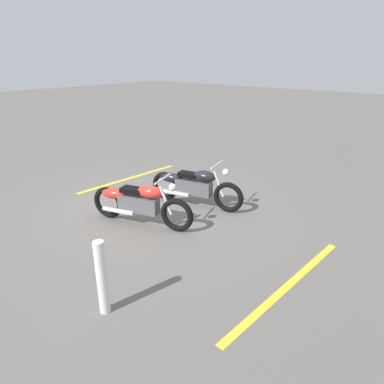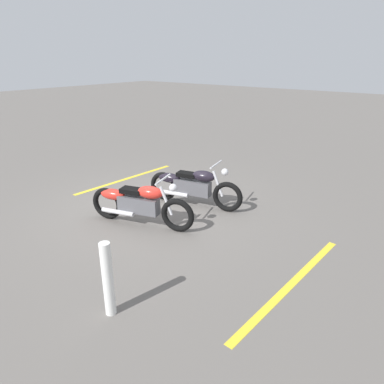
% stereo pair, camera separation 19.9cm
% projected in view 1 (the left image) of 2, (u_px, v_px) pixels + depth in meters
% --- Properties ---
extents(ground_plane, '(60.00, 60.00, 0.00)m').
position_uv_depth(ground_plane, '(150.00, 206.00, 7.80)').
color(ground_plane, '#66605B').
extents(motorcycle_bright_foreground, '(2.17, 0.85, 1.04)m').
position_uv_depth(motorcycle_bright_foreground, '(138.00, 202.00, 6.84)').
color(motorcycle_bright_foreground, black).
rests_on(motorcycle_bright_foreground, ground).
extents(motorcycle_dark_foreground, '(2.20, 0.77, 1.04)m').
position_uv_depth(motorcycle_dark_foreground, '(193.00, 186.00, 7.72)').
color(motorcycle_dark_foreground, black).
rests_on(motorcycle_dark_foreground, ground).
extents(bollard_post, '(0.14, 0.14, 1.04)m').
position_uv_depth(bollard_post, '(102.00, 278.00, 4.41)').
color(bollard_post, white).
rests_on(bollard_post, ground).
extents(parking_stripe_near, '(0.32, 3.20, 0.01)m').
position_uv_depth(parking_stripe_near, '(130.00, 178.00, 9.59)').
color(parking_stripe_near, yellow).
rests_on(parking_stripe_near, ground).
extents(parking_stripe_mid, '(0.32, 3.20, 0.01)m').
position_uv_depth(parking_stripe_mid, '(288.00, 286.00, 5.11)').
color(parking_stripe_mid, yellow).
rests_on(parking_stripe_mid, ground).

